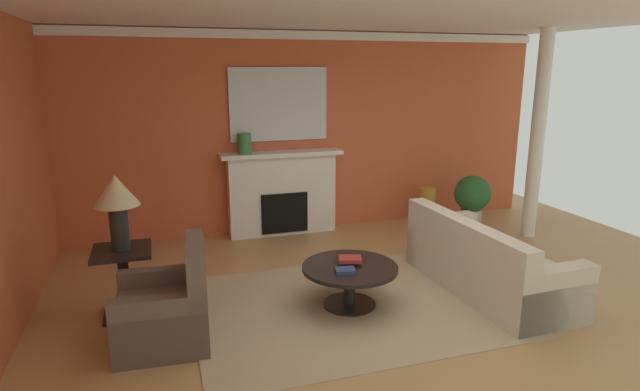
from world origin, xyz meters
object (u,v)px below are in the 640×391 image
vase_tall_corner (427,207)px  vase_mantel_left (244,144)px  coffee_table (350,276)px  potted_plant (472,197)px  sofa (485,266)px  mantel_mirror (279,104)px  fireplace (282,195)px  side_table (124,277)px  table_lamp (116,198)px  armchair_near_window (167,312)px

vase_tall_corner → vase_mantel_left: bearing=175.0°
coffee_table → vase_mantel_left: 2.86m
vase_mantel_left → potted_plant: vase_mantel_left is taller
sofa → vase_tall_corner: (0.62, 2.42, 0.01)m
mantel_mirror → vase_tall_corner: bearing=-10.4°
fireplace → sofa: fireplace is taller
coffee_table → vase_tall_corner: size_ratio=1.64×
sofa → vase_tall_corner: size_ratio=3.50×
side_table → table_lamp: table_lamp is taller
side_table → vase_tall_corner: size_ratio=1.15×
sofa → coffee_table: bearing=176.5°
vase_tall_corner → armchair_near_window: bearing=-148.1°
sofa → armchair_near_window: 3.43m
coffee_table → vase_mantel_left: bearing=103.7°
coffee_table → armchair_near_window: bearing=-173.9°
sofa → side_table: size_ratio=3.04×
fireplace → potted_plant: size_ratio=2.16×
sofa → table_lamp: bearing=170.9°
table_lamp → vase_tall_corner: size_ratio=1.23×
armchair_near_window → vase_mantel_left: (1.22, 2.77, 1.09)m
vase_tall_corner → potted_plant: potted_plant is taller
armchair_near_window → potted_plant: (4.65, 2.20, 0.19)m
side_table → coffee_table: bearing=-13.1°
sofa → potted_plant: size_ratio=2.56×
side_table → table_lamp: 0.82m
side_table → sofa: bearing=-9.1°
fireplace → side_table: 3.02m
table_lamp → potted_plant: bearing=16.5°
armchair_near_window → vase_tall_corner: (4.05, 2.52, -0.00)m
coffee_table → side_table: size_ratio=1.43×
coffee_table → potted_plant: size_ratio=1.20×
side_table → table_lamp: size_ratio=0.93×
side_table → vase_mantel_left: size_ratio=2.43×
mantel_mirror → vase_mantel_left: (-0.55, -0.17, -0.53)m
mantel_mirror → armchair_near_window: size_ratio=1.53×
fireplace → coffee_table: fireplace is taller
coffee_table → vase_tall_corner: (2.20, 2.33, -0.03)m
mantel_mirror → potted_plant: bearing=-14.5°
side_table → potted_plant: bearing=16.5°
fireplace → vase_tall_corner: size_ratio=2.96×
fireplace → vase_tall_corner: (2.28, -0.30, -0.29)m
vase_mantel_left → vase_tall_corner: 3.04m
mantel_mirror → sofa: 3.68m
vase_tall_corner → potted_plant: (0.60, -0.32, 0.19)m
sofa → fireplace: bearing=121.4°
side_table → potted_plant: (5.03, 1.49, 0.09)m
armchair_near_window → vase_tall_corner: bearing=31.9°
mantel_mirror → vase_tall_corner: (2.28, -0.42, -1.63)m
armchair_near_window → table_lamp: table_lamp is taller
coffee_table → table_lamp: 2.45m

